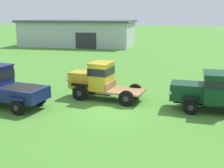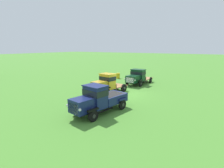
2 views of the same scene
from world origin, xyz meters
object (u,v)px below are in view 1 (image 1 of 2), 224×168
at_px(vintage_truck_second_in_line, 99,80).
at_px(farm_shed, 79,33).
at_px(vintage_truck_foreground_near, 1,86).
at_px(vintage_truck_midrow_center, 210,91).

bearing_deg(vintage_truck_second_in_line, farm_shed, 111.11).
xyz_separation_m(farm_shed, vintage_truck_foreground_near, (6.15, -31.32, -0.97)).
distance_m(vintage_truck_second_in_line, vintage_truck_midrow_center, 6.42).
bearing_deg(vintage_truck_foreground_near, vintage_truck_midrow_center, 8.33).
relative_size(vintage_truck_foreground_near, vintage_truck_second_in_line, 1.11).
xyz_separation_m(vintage_truck_second_in_line, vintage_truck_midrow_center, (6.36, -0.87, -0.10)).
bearing_deg(vintage_truck_second_in_line, vintage_truck_foreground_near, -153.01).
bearing_deg(vintage_truck_midrow_center, vintage_truck_second_in_line, 172.21).
distance_m(farm_shed, vintage_truck_foreground_near, 31.93).
relative_size(farm_shed, vintage_truck_second_in_line, 3.74).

